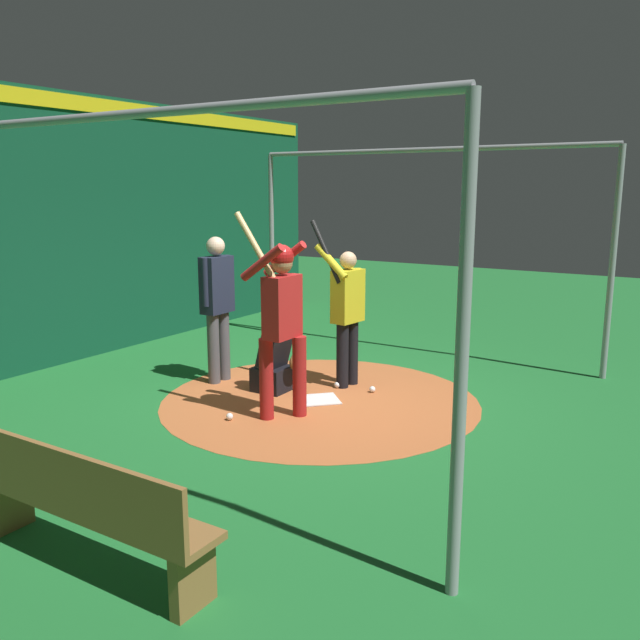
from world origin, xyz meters
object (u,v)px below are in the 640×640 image
object	(u,v)px
visitor	(347,309)
baseball_1	(230,416)
baseball_2	(372,389)
catcher	(276,360)
baseball_0	(337,385)
bench	(82,504)
batter	(281,313)
umpire	(217,301)
home_plate	(320,399)

from	to	relation	value
visitor	baseball_1	size ratio (longest dim) A/B	27.53
visitor	baseball_2	size ratio (longest dim) A/B	27.53
catcher	baseball_0	size ratio (longest dim) A/B	13.10
bench	baseball_1	size ratio (longest dim) A/B	26.87
batter	baseball_2	xyz separation A→B (m)	(0.43, 1.26, -1.09)
bench	baseball_2	size ratio (longest dim) A/B	26.87
umpire	baseball_0	distance (m)	1.82
umpire	bench	distance (m)	4.26
baseball_2	home_plate	bearing A→B (deg)	-123.27
catcher	bench	size ratio (longest dim) A/B	0.49
visitor	baseball_0	bearing A→B (deg)	-96.13
catcher	bench	xyz separation A→B (m)	(1.17, -3.74, 0.07)
home_plate	batter	bearing A→B (deg)	-94.31
umpire	baseball_2	distance (m)	2.20
home_plate	baseball_1	world-z (taller)	baseball_1
batter	baseball_0	bearing A→B (deg)	90.86
umpire	baseball_2	bearing A→B (deg)	17.40
baseball_1	baseball_0	bearing A→B (deg)	76.07
visitor	batter	bearing A→B (deg)	-83.89
batter	baseball_2	size ratio (longest dim) A/B	29.41
visitor	baseball_1	distance (m)	2.02
visitor	bench	size ratio (longest dim) A/B	1.02
batter	baseball_0	distance (m)	1.62
home_plate	catcher	xyz separation A→B (m)	(-0.64, 0.03, 0.37)
batter	bench	size ratio (longest dim) A/B	1.09
umpire	baseball_2	xyz separation A→B (m)	(1.88, 0.59, -0.99)
catcher	home_plate	bearing A→B (deg)	-2.37
umpire	visitor	distance (m)	1.62
baseball_2	catcher	bearing A→B (deg)	-151.66
home_plate	baseball_0	size ratio (longest dim) A/B	5.68
home_plate	baseball_2	size ratio (longest dim) A/B	5.68
batter	baseball_0	world-z (taller)	batter
home_plate	bench	xyz separation A→B (m)	(0.53, -3.71, 0.44)
umpire	home_plate	bearing A→B (deg)	0.35
visitor	baseball_0	xyz separation A→B (m)	(-0.04, -0.16, -0.92)
home_plate	bench	bearing A→B (deg)	-81.93
home_plate	umpire	xyz separation A→B (m)	(-1.50, -0.01, 1.02)
batter	catcher	distance (m)	1.19
baseball_2	visitor	bearing A→B (deg)	167.18
batter	baseball_1	world-z (taller)	batter
batter	bench	distance (m)	3.15
bench	baseball_0	xyz separation A→B (m)	(-0.60, 4.22, -0.41)
home_plate	visitor	bearing A→B (deg)	92.77
baseball_2	baseball_1	bearing A→B (deg)	-117.06
home_plate	baseball_2	xyz separation A→B (m)	(0.38, 0.58, 0.03)
home_plate	visitor	xyz separation A→B (m)	(-0.03, 0.67, 0.95)
home_plate	bench	distance (m)	3.77
batter	visitor	distance (m)	1.37
catcher	baseball_2	size ratio (longest dim) A/B	13.10
batter	visitor	size ratio (longest dim) A/B	1.07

